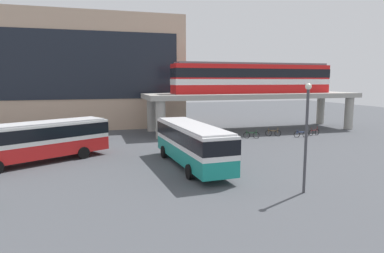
{
  "coord_description": "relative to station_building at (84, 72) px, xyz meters",
  "views": [
    {
      "loc": [
        -6.94,
        -24.38,
        6.55
      ],
      "look_at": [
        2.16,
        5.88,
        2.2
      ],
      "focal_mm": 32.02,
      "sensor_mm": 36.0,
      "label": 1
    }
  ],
  "objects": [
    {
      "name": "bicycle_black",
      "position": [
        12.43,
        -16.74,
        -7.2
      ],
      "size": [
        1.7,
        0.68,
        1.04
      ],
      "color": "black",
      "rests_on": "ground_plane"
    },
    {
      "name": "bus_secondary",
      "position": [
        -3.39,
        -22.66,
        -5.57
      ],
      "size": [
        10.89,
        7.57,
        3.22
      ],
      "color": "red",
      "rests_on": "ground_plane"
    },
    {
      "name": "station_building",
      "position": [
        0.0,
        0.0,
        0.0
      ],
      "size": [
        26.54,
        12.92,
        15.12
      ],
      "color": "tan",
      "rests_on": "ground_plane"
    },
    {
      "name": "lamp_post",
      "position": [
        12.33,
        -34.99,
        -3.82
      ],
      "size": [
        0.36,
        0.36,
        6.34
      ],
      "color": "#3F3F44",
      "rests_on": "ground_plane"
    },
    {
      "name": "elevated_platform",
      "position": [
        20.71,
        -11.53,
        -3.39
      ],
      "size": [
        27.73,
        7.41,
        4.81
      ],
      "color": "#9E9B93",
      "rests_on": "ground_plane"
    },
    {
      "name": "train",
      "position": [
        20.7,
        -11.53,
        -0.78
      ],
      "size": [
        21.04,
        2.96,
        3.84
      ],
      "color": "red",
      "rests_on": "elevated_platform"
    },
    {
      "name": "bicycle_red",
      "position": [
        25.83,
        -17.53,
        -7.2
      ],
      "size": [
        1.74,
        0.52,
        1.04
      ],
      "color": "black",
      "rests_on": "ground_plane"
    },
    {
      "name": "bicycle_brown",
      "position": [
        20.92,
        -16.6,
        -7.2
      ],
      "size": [
        1.67,
        0.77,
        1.04
      ],
      "color": "black",
      "rests_on": "ground_plane"
    },
    {
      "name": "ground_plane",
      "position": [
        7.47,
        -17.18,
        -7.56
      ],
      "size": [
        120.0,
        120.0,
        0.0
      ],
      "primitive_type": "plane",
      "color": "#47494F"
    },
    {
      "name": "bicycle_blue",
      "position": [
        23.6,
        -18.25,
        -7.2
      ],
      "size": [
        1.77,
        0.38,
        1.04
      ],
      "color": "black",
      "rests_on": "ground_plane"
    },
    {
      "name": "bicycle_silver",
      "position": [
        12.53,
        -18.4,
        -7.2
      ],
      "size": [
        1.74,
        0.54,
        1.04
      ],
      "color": "black",
      "rests_on": "ground_plane"
    },
    {
      "name": "bus_main",
      "position": [
        7.79,
        -27.3,
        -5.57
      ],
      "size": [
        3.15,
        11.15,
        3.22
      ],
      "color": "teal",
      "rests_on": "ground_plane"
    },
    {
      "name": "bicycle_green",
      "position": [
        17.82,
        -17.22,
        -7.2
      ],
      "size": [
        1.68,
        0.73,
        1.04
      ],
      "color": "black",
      "rests_on": "ground_plane"
    }
  ]
}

